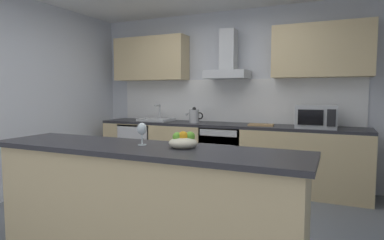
# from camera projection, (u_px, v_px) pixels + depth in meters

# --- Properties ---
(ground) EXTENTS (5.47, 4.99, 0.02)m
(ground) POSITION_uv_depth(u_px,v_px,m) (170.00, 226.00, 3.33)
(ground) COLOR slate
(wall_back) EXTENTS (5.47, 0.12, 2.60)m
(wall_back) POSITION_uv_depth(u_px,v_px,m) (231.00, 96.00, 5.08)
(wall_back) COLOR silver
(wall_back) RESTS_ON ground
(wall_left) EXTENTS (0.12, 4.99, 2.60)m
(wall_left) POSITION_uv_depth(u_px,v_px,m) (11.00, 97.00, 4.15)
(wall_left) COLOR silver
(wall_left) RESTS_ON ground
(backsplash_tile) EXTENTS (3.80, 0.02, 0.66)m
(backsplash_tile) POSITION_uv_depth(u_px,v_px,m) (229.00, 101.00, 5.02)
(backsplash_tile) COLOR white
(counter_back) EXTENTS (3.93, 0.60, 0.90)m
(counter_back) POSITION_uv_depth(u_px,v_px,m) (223.00, 154.00, 4.81)
(counter_back) COLOR #D1B784
(counter_back) RESTS_ON ground
(counter_island) EXTENTS (2.60, 0.64, 0.94)m
(counter_island) POSITION_uv_depth(u_px,v_px,m) (141.00, 204.00, 2.57)
(counter_island) COLOR #D1B784
(counter_island) RESTS_ON ground
(upper_cabinets) EXTENTS (3.88, 0.32, 0.70)m
(upper_cabinets) POSITION_uv_depth(u_px,v_px,m) (227.00, 55.00, 4.82)
(upper_cabinets) COLOR #D1B784
(oven) EXTENTS (0.60, 0.62, 0.80)m
(oven) POSITION_uv_depth(u_px,v_px,m) (224.00, 154.00, 4.77)
(oven) COLOR slate
(oven) RESTS_ON ground
(refrigerator) EXTENTS (0.58, 0.60, 0.85)m
(refrigerator) POSITION_uv_depth(u_px,v_px,m) (142.00, 149.00, 5.35)
(refrigerator) COLOR white
(refrigerator) RESTS_ON ground
(microwave) EXTENTS (0.50, 0.38, 0.30)m
(microwave) POSITION_uv_depth(u_px,v_px,m) (316.00, 116.00, 4.18)
(microwave) COLOR #B7BABC
(microwave) RESTS_ON counter_back
(sink) EXTENTS (0.50, 0.40, 0.26)m
(sink) POSITION_uv_depth(u_px,v_px,m) (156.00, 119.00, 5.21)
(sink) COLOR silver
(sink) RESTS_ON counter_back
(kettle) EXTENTS (0.29, 0.15, 0.24)m
(kettle) POSITION_uv_depth(u_px,v_px,m) (194.00, 116.00, 4.88)
(kettle) COLOR #B7BABC
(kettle) RESTS_ON counter_back
(range_hood) EXTENTS (0.62, 0.45, 0.72)m
(range_hood) POSITION_uv_depth(u_px,v_px,m) (228.00, 63.00, 4.77)
(range_hood) COLOR #B7BABC
(wine_glass) EXTENTS (0.08, 0.08, 0.18)m
(wine_glass) POSITION_uv_depth(u_px,v_px,m) (142.00, 130.00, 2.57)
(wine_glass) COLOR silver
(wine_glass) RESTS_ON counter_island
(fruit_bowl) EXTENTS (0.22, 0.22, 0.13)m
(fruit_bowl) POSITION_uv_depth(u_px,v_px,m) (183.00, 141.00, 2.46)
(fruit_bowl) COLOR beige
(fruit_bowl) RESTS_ON counter_island
(chopping_board) EXTENTS (0.36, 0.25, 0.02)m
(chopping_board) POSITION_uv_depth(u_px,v_px,m) (261.00, 125.00, 4.49)
(chopping_board) COLOR tan
(chopping_board) RESTS_ON counter_back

